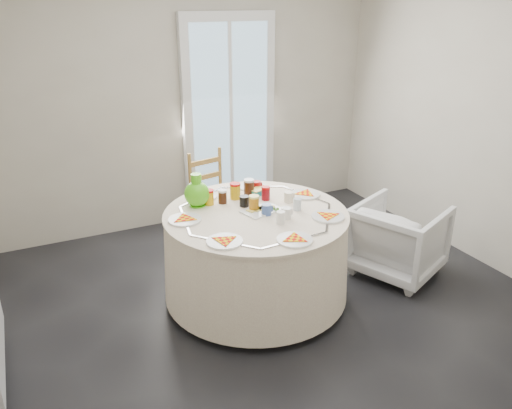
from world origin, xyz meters
name	(u,v)px	position (x,y,z in m)	size (l,w,h in m)	color
floor	(284,313)	(0.00, 0.00, 0.00)	(4.00, 4.00, 0.00)	black
wall_back	(190,97)	(0.00, 2.00, 1.30)	(4.00, 0.02, 2.60)	#BCB5A3
wall_right	(501,118)	(2.00, 0.00, 1.30)	(0.02, 4.00, 2.60)	#BCB5A3
glass_door	(229,119)	(0.40, 1.95, 1.05)	(1.00, 0.08, 2.10)	silver
table	(256,255)	(-0.09, 0.29, 0.38)	(1.42, 1.42, 0.72)	#FEF3CE
wooden_chair	(215,195)	(0.00, 1.39, 0.47)	(0.40, 0.38, 0.89)	#A8713B
armchair	(399,231)	(1.17, 0.12, 0.39)	(0.67, 0.63, 0.69)	silver
place_settings	(256,208)	(-0.09, 0.29, 0.77)	(1.30, 1.30, 0.02)	white
jar_cluster	(236,192)	(-0.14, 0.54, 0.82)	(0.50, 0.25, 0.15)	#916E11
butter_tub	(257,189)	(0.08, 0.62, 0.79)	(0.13, 0.09, 0.05)	#118086
green_pitcher	(197,189)	(-0.44, 0.61, 0.87)	(0.19, 0.19, 0.25)	#50C618
cheese_platter	(262,207)	(-0.04, 0.30, 0.77)	(0.29, 0.19, 0.04)	silver
mugs_glasses	(272,198)	(0.06, 0.33, 0.81)	(0.54, 0.54, 0.10)	#A2A2A2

